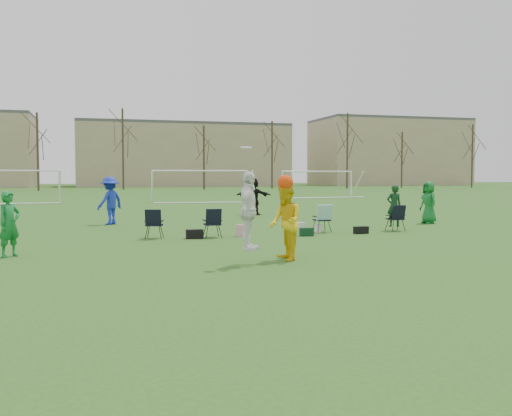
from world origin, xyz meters
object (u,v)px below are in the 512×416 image
object	(u,v)px
fielder_blue	(110,201)
goal_left	(7,177)
fielder_green_far	(429,203)
goal_right	(318,177)
center_contest	(271,217)
goal_mid	(201,177)
fielder_black	(253,196)
fielder_green_near	(9,224)

from	to	relation	value
fielder_blue	goal_left	bearing A→B (deg)	-115.47
fielder_green_far	goal_right	xyz separation A→B (m)	(5.96, 27.62, 1.02)
center_contest	goal_left	distance (m)	33.78
fielder_blue	center_contest	bearing A→B (deg)	62.35
fielder_green_far	center_contest	world-z (taller)	center_contest
fielder_blue	goal_right	bearing A→B (deg)	-172.13
goal_mid	fielder_black	bearing A→B (deg)	-85.17
fielder_green_near	goal_left	world-z (taller)	goal_left
fielder_blue	fielder_green_near	bearing A→B (deg)	29.51
fielder_green_near	center_contest	size ratio (longest dim) A/B	0.61
fielder_green_far	center_contest	distance (m)	12.94
fielder_blue	fielder_black	bearing A→B (deg)	164.31
fielder_green_far	fielder_blue	bearing A→B (deg)	-109.82
fielder_black	fielder_green_far	bearing A→B (deg)	150.84
fielder_green_far	fielder_black	world-z (taller)	fielder_black
goal_left	goal_right	bearing A→B (deg)	3.75
fielder_blue	goal_mid	size ratio (longest dim) A/B	0.27
fielder_blue	goal_mid	bearing A→B (deg)	-155.23
fielder_green_near	fielder_blue	world-z (taller)	fielder_blue
fielder_blue	fielder_green_far	bearing A→B (deg)	122.32
fielder_green_far	center_contest	xyz separation A→B (m)	(-9.72, -8.54, 0.19)
center_contest	goal_right	xyz separation A→B (m)	(15.68, 36.16, 0.83)
fielder_blue	goal_right	distance (m)	31.04
fielder_blue	fielder_green_far	distance (m)	13.56
goal_right	fielder_green_far	bearing A→B (deg)	-110.18
fielder_blue	fielder_black	size ratio (longest dim) A/B	1.03
goal_left	goal_mid	bearing A→B (deg)	-13.13
center_contest	goal_mid	bearing A→B (deg)	83.04
fielder_green_near	goal_left	bearing A→B (deg)	51.93
fielder_green_far	goal_mid	xyz separation A→B (m)	(-6.04, 21.62, 1.02)
fielder_green_far	goal_left	bearing A→B (deg)	-145.87
fielder_green_far	goal_left	size ratio (longest dim) A/B	0.24
fielder_green_near	goal_right	xyz separation A→B (m)	(21.82, 33.51, 1.08)
center_contest	goal_right	bearing A→B (deg)	66.55
fielder_green_far	goal_right	bearing A→B (deg)	161.63
fielder_black	goal_right	bearing A→B (deg)	-98.26
goal_mid	fielder_blue	bearing A→B (deg)	-107.18
fielder_black	goal_mid	xyz separation A→B (m)	(-0.21, 14.45, 0.95)
goal_mid	goal_right	distance (m)	13.42
goal_mid	fielder_green_near	bearing A→B (deg)	-105.64
goal_right	fielder_black	bearing A→B (deg)	-127.96
fielder_green_near	goal_left	size ratio (longest dim) A/B	0.23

